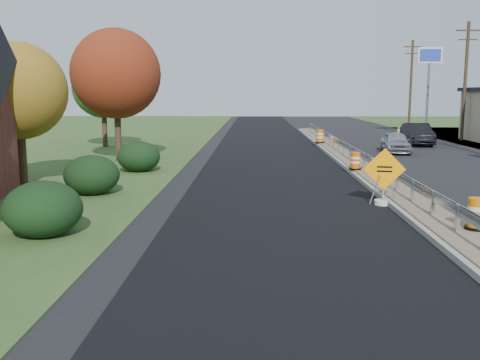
{
  "coord_description": "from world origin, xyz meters",
  "views": [
    {
      "loc": [
        -5.36,
        -19.83,
        3.81
      ],
      "look_at": [
        -5.8,
        -3.17,
        1.1
      ],
      "focal_mm": 40.0,
      "sensor_mm": 36.0,
      "label": 1
    }
  ],
  "objects_px": {
    "barrel_median_far": "(320,137)",
    "car_silver": "(396,142)",
    "barrel_median_near": "(477,214)",
    "barrel_shoulder_far": "(399,132)",
    "car_dark_mid": "(417,134)",
    "caution_sign": "(383,191)",
    "barrel_median_mid": "(355,161)"
  },
  "relations": [
    {
      "from": "barrel_median_mid",
      "to": "barrel_shoulder_far",
      "type": "bearing_deg",
      "value": 70.45
    },
    {
      "from": "barrel_shoulder_far",
      "to": "car_dark_mid",
      "type": "distance_m",
      "value": 8.77
    },
    {
      "from": "car_silver",
      "to": "car_dark_mid",
      "type": "distance_m",
      "value": 6.25
    },
    {
      "from": "barrel_shoulder_far",
      "to": "car_silver",
      "type": "height_order",
      "value": "car_silver"
    },
    {
      "from": "barrel_median_near",
      "to": "car_dark_mid",
      "type": "relative_size",
      "value": 0.17
    },
    {
      "from": "barrel_median_near",
      "to": "barrel_median_mid",
      "type": "relative_size",
      "value": 1.02
    },
    {
      "from": "barrel_median_near",
      "to": "barrel_shoulder_far",
      "type": "distance_m",
      "value": 35.72
    },
    {
      "from": "caution_sign",
      "to": "barrel_shoulder_far",
      "type": "bearing_deg",
      "value": 82.7
    },
    {
      "from": "car_dark_mid",
      "to": "barrel_median_near",
      "type": "bearing_deg",
      "value": -98.89
    },
    {
      "from": "barrel_median_far",
      "to": "car_dark_mid",
      "type": "xyz_separation_m",
      "value": [
        7.36,
        1.17,
        0.11
      ]
    },
    {
      "from": "barrel_median_mid",
      "to": "car_silver",
      "type": "relative_size",
      "value": 0.21
    },
    {
      "from": "caution_sign",
      "to": "barrel_shoulder_far",
      "type": "relative_size",
      "value": 2.53
    },
    {
      "from": "barrel_shoulder_far",
      "to": "barrel_median_near",
      "type": "bearing_deg",
      "value": -101.81
    },
    {
      "from": "caution_sign",
      "to": "car_dark_mid",
      "type": "relative_size",
      "value": 0.4
    },
    {
      "from": "barrel_median_mid",
      "to": "barrel_shoulder_far",
      "type": "xyz_separation_m",
      "value": [
        8.41,
        23.68,
        -0.25
      ]
    },
    {
      "from": "barrel_median_near",
      "to": "barrel_median_mid",
      "type": "bearing_deg",
      "value": 95.57
    },
    {
      "from": "barrel_shoulder_far",
      "to": "car_dark_mid",
      "type": "relative_size",
      "value": 0.16
    },
    {
      "from": "barrel_median_mid",
      "to": "car_dark_mid",
      "type": "xyz_separation_m",
      "value": [
        7.36,
        14.98,
        0.18
      ]
    },
    {
      "from": "barrel_median_near",
      "to": "barrel_median_mid",
      "type": "distance_m",
      "value": 11.33
    },
    {
      "from": "barrel_median_near",
      "to": "caution_sign",
      "type": "bearing_deg",
      "value": 109.04
    },
    {
      "from": "barrel_shoulder_far",
      "to": "car_dark_mid",
      "type": "xyz_separation_m",
      "value": [
        -1.04,
        -8.7,
        0.43
      ]
    },
    {
      "from": "car_silver",
      "to": "barrel_median_mid",
      "type": "bearing_deg",
      "value": -108.58
    },
    {
      "from": "caution_sign",
      "to": "car_silver",
      "type": "xyz_separation_m",
      "value": [
        4.72,
        16.58,
        0.18
      ]
    },
    {
      "from": "caution_sign",
      "to": "car_dark_mid",
      "type": "bearing_deg",
      "value": 79.32
    },
    {
      "from": "barrel_median_near",
      "to": "car_silver",
      "type": "distance_m",
      "value": 21.03
    },
    {
      "from": "car_silver",
      "to": "barrel_shoulder_far",
      "type": "bearing_deg",
      "value": 80.2
    },
    {
      "from": "car_silver",
      "to": "car_dark_mid",
      "type": "xyz_separation_m",
      "value": [
        3.0,
        5.48,
        0.13
      ]
    },
    {
      "from": "barrel_median_far",
      "to": "car_silver",
      "type": "height_order",
      "value": "car_silver"
    },
    {
      "from": "barrel_shoulder_far",
      "to": "car_dark_mid",
      "type": "bearing_deg",
      "value": -96.85
    },
    {
      "from": "barrel_median_mid",
      "to": "car_dark_mid",
      "type": "distance_m",
      "value": 16.69
    },
    {
      "from": "caution_sign",
      "to": "barrel_median_near",
      "type": "height_order",
      "value": "caution_sign"
    },
    {
      "from": "caution_sign",
      "to": "car_silver",
      "type": "distance_m",
      "value": 17.23
    }
  ]
}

